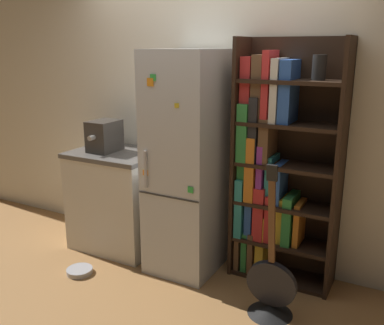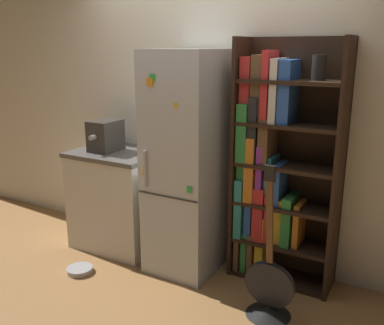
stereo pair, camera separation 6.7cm
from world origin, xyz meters
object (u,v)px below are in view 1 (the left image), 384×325
bookshelf (274,168)px  pet_bowl (80,271)px  refrigerator (189,163)px  guitar (271,293)px  espresso_machine (104,136)px

bookshelf → pet_bowl: 1.85m
refrigerator → bookshelf: (0.68, 0.19, 0.00)m
guitar → pet_bowl: (-1.61, -0.22, -0.14)m
refrigerator → pet_bowl: 1.31m
refrigerator → pet_bowl: bearing=-141.2°
refrigerator → bookshelf: bookshelf is taller
refrigerator → espresso_machine: size_ratio=5.26×
bookshelf → espresso_machine: 1.57m
espresso_machine → guitar: espresso_machine is taller
bookshelf → espresso_machine: bearing=-172.7°
espresso_machine → pet_bowl: bearing=-76.7°
espresso_machine → bookshelf: bearing=7.3°
pet_bowl → refrigerator: bearing=38.8°
bookshelf → guitar: 0.97m
bookshelf → guitar: (0.19, -0.56, -0.76)m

